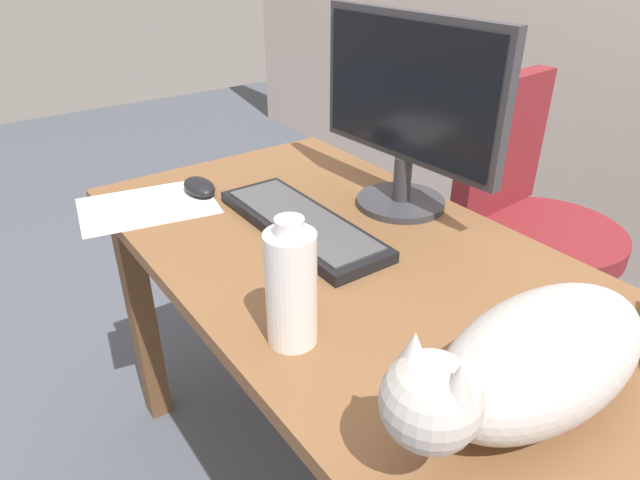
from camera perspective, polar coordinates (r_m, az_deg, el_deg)
name	(u,v)px	position (r m, az deg, el deg)	size (l,w,h in m)	color
desk	(376,319)	(1.11, 5.67, -7.95)	(1.39, 0.67, 0.72)	brown
office_chair	(524,258)	(1.81, 19.94, -1.77)	(0.48, 0.48, 0.92)	black
monitor	(407,107)	(1.22, 8.84, 13.13)	(0.48, 0.20, 0.42)	#333338
keyboard	(301,223)	(1.18, -1.91, 1.68)	(0.44, 0.15, 0.03)	black
cat	(533,361)	(0.77, 20.81, -11.34)	(0.19, 0.61, 0.20)	#B2ADA8
computer_mouse	(199,187)	(1.37, -12.13, 5.29)	(0.11, 0.06, 0.04)	black
paper_sheet	(148,206)	(1.34, -17.04, 3.33)	(0.21, 0.30, 0.00)	white
water_bottle	(291,287)	(0.83, -2.94, -4.80)	(0.08, 0.08, 0.21)	silver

